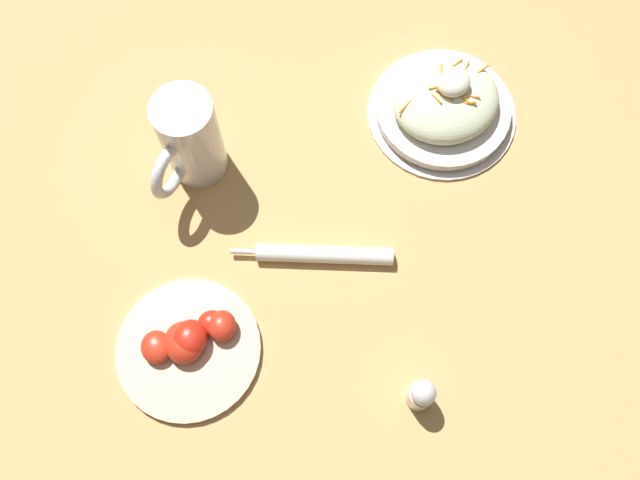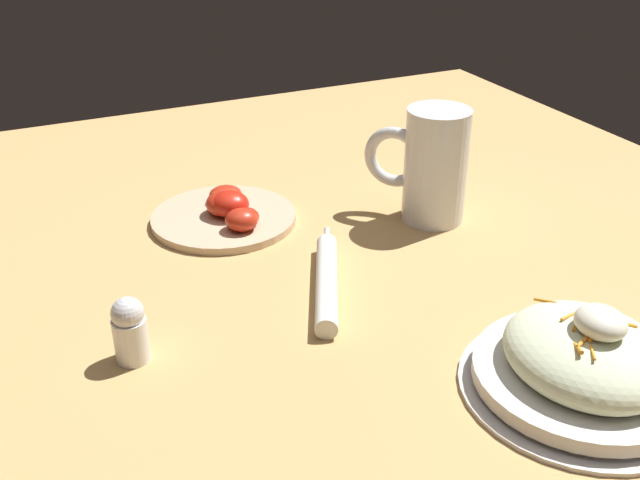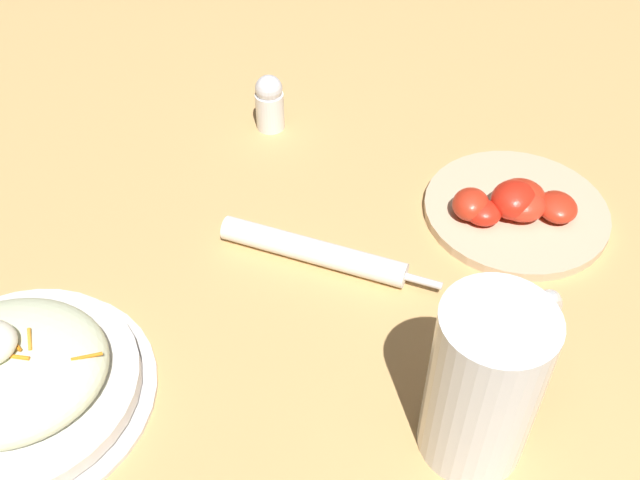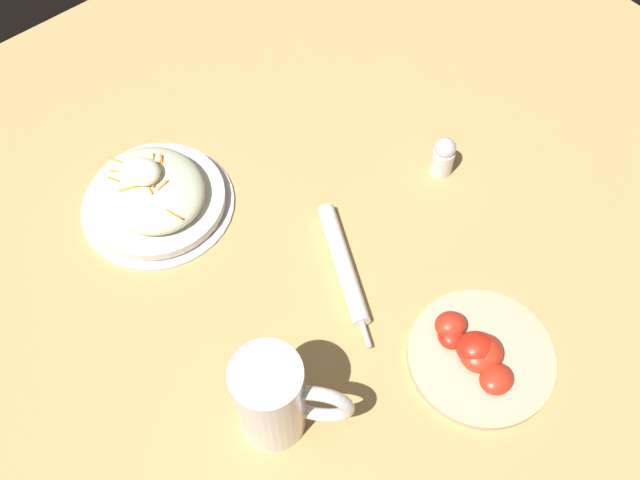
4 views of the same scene
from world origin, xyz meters
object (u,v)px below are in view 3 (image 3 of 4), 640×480
Objects in this scene: beer_mug at (484,389)px; napkin_roll at (314,251)px; salt_shaker at (270,102)px; salad_plate at (13,378)px; tomato_plate at (516,208)px.

beer_mug reaches higher than napkin_roll.
beer_mug is 0.24m from napkin_roll.
beer_mug is at bearing 108.54° from salt_shaker.
napkin_roll is (-0.25, -0.14, -0.02)m from salad_plate.
napkin_roll is at bearing -151.60° from salad_plate.
tomato_plate is at bearing -168.65° from napkin_roll.
salt_shaker reaches higher than tomato_plate.
salad_plate is at bearing -10.38° from beer_mug.
salt_shaker is at bearing -36.57° from tomato_plate.
salt_shaker reaches higher than napkin_roll.
napkin_roll is 3.02× the size of salt_shaker.
tomato_plate is (-0.47, -0.18, -0.01)m from salad_plate.
napkin_roll is (0.11, -0.20, -0.05)m from beer_mug.
beer_mug is 0.45m from salt_shaker.
tomato_plate is (-0.10, -0.25, -0.05)m from beer_mug.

